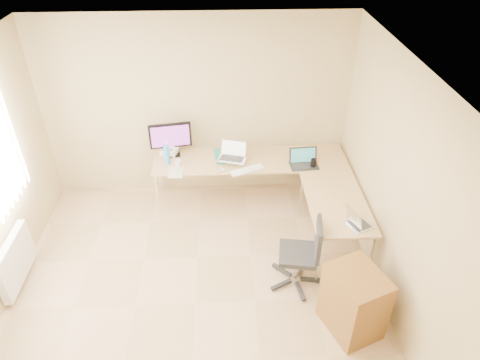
{
  "coord_description": "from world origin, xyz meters",
  "views": [
    {
      "loc": [
        0.36,
        -3.21,
        3.91
      ],
      "look_at": [
        0.55,
        1.1,
        0.9
      ],
      "focal_mm": 32.49,
      "sensor_mm": 36.0,
      "label": 1
    }
  ],
  "objects_px": {
    "laptop_black": "(305,159)",
    "mug": "(178,163)",
    "desk_main": "(250,180)",
    "monitor": "(171,139)",
    "water_bottle": "(167,155)",
    "desk_fan": "(174,144)",
    "keyboard": "(247,170)",
    "office_chair": "(298,250)",
    "laptop_return": "(361,218)",
    "cabinet": "(354,303)",
    "laptop_center": "(232,152)",
    "desk_return": "(333,224)"
  },
  "relations": [
    {
      "from": "laptop_black",
      "to": "mug",
      "type": "height_order",
      "value": "laptop_black"
    },
    {
      "from": "water_bottle",
      "to": "cabinet",
      "type": "distance_m",
      "value": 3.0
    },
    {
      "from": "desk_fan",
      "to": "cabinet",
      "type": "xyz_separation_m",
      "value": [
        1.97,
        -2.41,
        -0.51
      ]
    },
    {
      "from": "laptop_center",
      "to": "desk_return",
      "type": "bearing_deg",
      "value": -19.73
    },
    {
      "from": "water_bottle",
      "to": "desk_fan",
      "type": "bearing_deg",
      "value": 74.41
    },
    {
      "from": "water_bottle",
      "to": "office_chair",
      "type": "relative_size",
      "value": 0.31
    },
    {
      "from": "laptop_center",
      "to": "office_chair",
      "type": "height_order",
      "value": "laptop_center"
    },
    {
      "from": "laptop_return",
      "to": "office_chair",
      "type": "bearing_deg",
      "value": 75.08
    },
    {
      "from": "desk_main",
      "to": "mug",
      "type": "xyz_separation_m",
      "value": [
        -0.98,
        -0.14,
        0.41
      ]
    },
    {
      "from": "keyboard",
      "to": "office_chair",
      "type": "xyz_separation_m",
      "value": [
        0.5,
        -1.27,
        -0.24
      ]
    },
    {
      "from": "mug",
      "to": "keyboard",
      "type": "bearing_deg",
      "value": -9.48
    },
    {
      "from": "desk_fan",
      "to": "laptop_return",
      "type": "xyz_separation_m",
      "value": [
        2.17,
        -1.64,
        -0.04
      ]
    },
    {
      "from": "desk_return",
      "to": "laptop_center",
      "type": "distance_m",
      "value": 1.62
    },
    {
      "from": "desk_main",
      "to": "water_bottle",
      "type": "height_order",
      "value": "water_bottle"
    },
    {
      "from": "office_chair",
      "to": "cabinet",
      "type": "relative_size",
      "value": 1.13
    },
    {
      "from": "desk_return",
      "to": "cabinet",
      "type": "relative_size",
      "value": 1.63
    },
    {
      "from": "office_chair",
      "to": "cabinet",
      "type": "xyz_separation_m",
      "value": [
        0.48,
        -0.65,
        -0.14
      ]
    },
    {
      "from": "desk_main",
      "to": "cabinet",
      "type": "bearing_deg",
      "value": -67.46
    },
    {
      "from": "desk_fan",
      "to": "keyboard",
      "type": "bearing_deg",
      "value": -40.84
    },
    {
      "from": "mug",
      "to": "desk_fan",
      "type": "xyz_separation_m",
      "value": [
        -0.07,
        0.34,
        0.1
      ]
    },
    {
      "from": "laptop_black",
      "to": "mug",
      "type": "xyz_separation_m",
      "value": [
        -1.69,
        0.07,
        -0.07
      ]
    },
    {
      "from": "desk_fan",
      "to": "office_chair",
      "type": "bearing_deg",
      "value": -64.0
    },
    {
      "from": "monitor",
      "to": "laptop_black",
      "type": "bearing_deg",
      "value": -20.6
    },
    {
      "from": "office_chair",
      "to": "desk_return",
      "type": "bearing_deg",
      "value": 55.3
    },
    {
      "from": "monitor",
      "to": "cabinet",
      "type": "distance_m",
      "value": 3.16
    },
    {
      "from": "laptop_center",
      "to": "laptop_return",
      "type": "height_order",
      "value": "laptop_center"
    },
    {
      "from": "desk_return",
      "to": "monitor",
      "type": "height_order",
      "value": "monitor"
    },
    {
      "from": "desk_main",
      "to": "monitor",
      "type": "relative_size",
      "value": 4.64
    },
    {
      "from": "water_bottle",
      "to": "office_chair",
      "type": "xyz_separation_m",
      "value": [
        1.56,
        -1.49,
        -0.37
      ]
    },
    {
      "from": "keyboard",
      "to": "office_chair",
      "type": "relative_size",
      "value": 0.51
    },
    {
      "from": "water_bottle",
      "to": "desk_fan",
      "type": "distance_m",
      "value": 0.28
    },
    {
      "from": "keyboard",
      "to": "cabinet",
      "type": "bearing_deg",
      "value": -86.98
    },
    {
      "from": "desk_return",
      "to": "desk_fan",
      "type": "distance_m",
      "value": 2.41
    },
    {
      "from": "desk_main",
      "to": "desk_fan",
      "type": "xyz_separation_m",
      "value": [
        -1.05,
        0.2,
        0.51
      ]
    },
    {
      "from": "laptop_center",
      "to": "mug",
      "type": "height_order",
      "value": "laptop_center"
    },
    {
      "from": "cabinet",
      "to": "mug",
      "type": "bearing_deg",
      "value": 110.46
    },
    {
      "from": "monitor",
      "to": "keyboard",
      "type": "height_order",
      "value": "monitor"
    },
    {
      "from": "office_chair",
      "to": "laptop_black",
      "type": "bearing_deg",
      "value": 87.48
    },
    {
      "from": "desk_main",
      "to": "laptop_return",
      "type": "xyz_separation_m",
      "value": [
        1.13,
        -1.44,
        0.47
      ]
    },
    {
      "from": "cabinet",
      "to": "desk_main",
      "type": "bearing_deg",
      "value": 90.44
    },
    {
      "from": "water_bottle",
      "to": "keyboard",
      "type": "bearing_deg",
      "value": -11.87
    },
    {
      "from": "keyboard",
      "to": "desk_fan",
      "type": "distance_m",
      "value": 1.11
    },
    {
      "from": "desk_main",
      "to": "laptop_black",
      "type": "xyz_separation_m",
      "value": [
        0.71,
        -0.22,
        0.48
      ]
    },
    {
      "from": "office_chair",
      "to": "water_bottle",
      "type": "bearing_deg",
      "value": 145.14
    },
    {
      "from": "mug",
      "to": "cabinet",
      "type": "bearing_deg",
      "value": -47.44
    },
    {
      "from": "monitor",
      "to": "desk_fan",
      "type": "bearing_deg",
      "value": 45.08
    },
    {
      "from": "desk_main",
      "to": "monitor",
      "type": "height_order",
      "value": "monitor"
    },
    {
      "from": "desk_main",
      "to": "water_bottle",
      "type": "distance_m",
      "value": 1.24
    },
    {
      "from": "laptop_black",
      "to": "cabinet",
      "type": "relative_size",
      "value": 0.47
    },
    {
      "from": "monitor",
      "to": "cabinet",
      "type": "height_order",
      "value": "monitor"
    }
  ]
}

